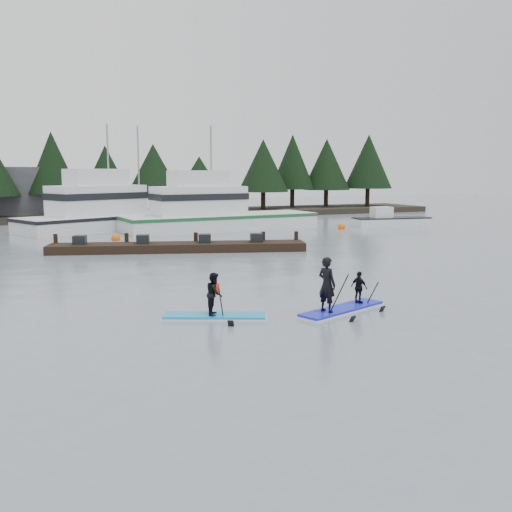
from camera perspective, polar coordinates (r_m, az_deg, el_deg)
name	(u,v)px	position (r m, az deg, el deg)	size (l,w,h in m)	color
ground	(330,316)	(18.26, 7.42, -5.94)	(160.00, 160.00, 0.00)	slate
far_shore	(114,215)	(58.09, -14.05, 3.96)	(70.00, 8.00, 0.60)	#2D281E
treeline	(114,218)	(58.11, -14.03, 3.67)	(60.00, 4.00, 8.00)	black
fishing_boat_large	(114,220)	(47.37, -14.06, 3.50)	(16.47, 10.66, 9.24)	white
fishing_boat_medium	(215,221)	(45.24, -4.08, 3.47)	(15.83, 5.85, 9.08)	white
skiff	(392,222)	(49.36, 13.40, 3.34)	(6.42, 1.93, 0.75)	white
floating_dock	(179,247)	(32.98, -7.75, 0.88)	(14.53, 1.94, 0.48)	black
buoy_c	(342,229)	(46.43, 8.55, 2.71)	(0.60, 0.60, 0.60)	orange
buoy_b	(116,240)	(39.12, -13.84, 1.52)	(0.59, 0.59, 0.59)	orange
paddleboard_solo	(215,302)	(17.75, -4.16, -4.66)	(3.21, 1.99, 1.87)	#168FD1
paddleboard_duo	(338,294)	(18.60, 8.24, -3.75)	(3.53, 1.98, 2.40)	#1621D5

